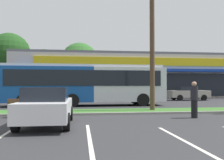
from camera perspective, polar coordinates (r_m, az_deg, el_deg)
grass_median at (r=14.62m, az=-1.85°, el=-7.38°), size 56.00×2.20×0.12m
curb_lip at (r=13.41m, az=-1.36°, el=-7.91°), size 56.00×0.24×0.12m
parking_stripe_0 at (r=8.85m, az=-23.80°, el=-11.54°), size 0.12×4.80×0.01m
parking_stripe_1 at (r=7.66m, az=-5.34°, el=-13.26°), size 0.12×4.80×0.01m
parking_stripe_2 at (r=7.33m, az=17.14°, el=-13.74°), size 0.12×4.80×0.01m
storefront_building at (r=36.46m, az=3.30°, el=0.89°), size 31.20×12.03×6.08m
tree_left at (r=47.13m, az=-22.90°, el=5.74°), size 7.25×7.25×11.00m
tree_mid_left at (r=47.96m, az=-15.48°, el=3.58°), size 5.70×5.70×8.58m
tree_mid at (r=44.73m, az=-7.61°, el=4.35°), size 6.78×6.78×9.46m
utility_pole at (r=15.65m, az=8.88°, el=13.63°), size 3.03×2.40×10.57m
city_bus at (r=19.57m, az=-6.37°, el=-0.85°), size 12.86×2.92×3.25m
bus_stop_bench at (r=12.96m, az=-19.76°, el=-6.09°), size 1.60×0.45×0.95m
car_0 at (r=24.56m, az=-11.86°, el=-3.18°), size 4.26×1.93×1.58m
car_1 at (r=28.26m, az=17.39°, el=-2.96°), size 4.37×1.97×1.50m
car_2 at (r=10.10m, az=-15.02°, el=-5.91°), size 1.94×4.30×1.53m
pedestrian_near_bench at (r=12.72m, az=18.72°, el=-4.38°), size 0.36×0.36×1.80m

